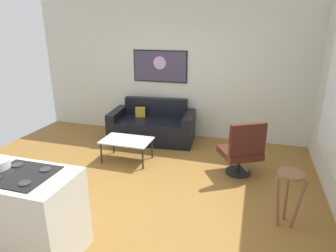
{
  "coord_description": "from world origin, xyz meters",
  "views": [
    {
      "loc": [
        1.5,
        -3.5,
        2.28
      ],
      "look_at": [
        0.18,
        0.9,
        0.7
      ],
      "focal_mm": 31.38,
      "sensor_mm": 36.0,
      "label": 1
    }
  ],
  "objects_px": {
    "armchair": "(242,150)",
    "wall_painting": "(160,66)",
    "couch": "(153,127)",
    "bar_stool": "(290,186)",
    "coffee_table": "(127,142)"
  },
  "relations": [
    {
      "from": "armchair",
      "to": "wall_painting",
      "type": "xyz_separation_m",
      "value": [
        -1.85,
        1.53,
        1.03
      ]
    },
    {
      "from": "armchair",
      "to": "couch",
      "type": "bearing_deg",
      "value": 150.23
    },
    {
      "from": "couch",
      "to": "wall_painting",
      "type": "bearing_deg",
      "value": 87.9
    },
    {
      "from": "couch",
      "to": "wall_painting",
      "type": "distance_m",
      "value": 1.27
    },
    {
      "from": "bar_stool",
      "to": "wall_painting",
      "type": "relative_size",
      "value": 0.59
    },
    {
      "from": "couch",
      "to": "coffee_table",
      "type": "relative_size",
      "value": 2.07
    },
    {
      "from": "bar_stool",
      "to": "wall_painting",
      "type": "xyz_separation_m",
      "value": [
        -2.43,
        2.62,
        0.95
      ]
    },
    {
      "from": "coffee_table",
      "to": "wall_painting",
      "type": "distance_m",
      "value": 1.91
    },
    {
      "from": "armchair",
      "to": "wall_painting",
      "type": "relative_size",
      "value": 0.78
    },
    {
      "from": "coffee_table",
      "to": "armchair",
      "type": "distance_m",
      "value": 1.96
    },
    {
      "from": "coffee_table",
      "to": "wall_painting",
      "type": "bearing_deg",
      "value": 85.84
    },
    {
      "from": "armchair",
      "to": "coffee_table",
      "type": "bearing_deg",
      "value": -179.54
    },
    {
      "from": "couch",
      "to": "wall_painting",
      "type": "xyz_separation_m",
      "value": [
        0.02,
        0.46,
        1.18
      ]
    },
    {
      "from": "couch",
      "to": "armchair",
      "type": "height_order",
      "value": "armchair"
    },
    {
      "from": "couch",
      "to": "bar_stool",
      "type": "height_order",
      "value": "couch"
    }
  ]
}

